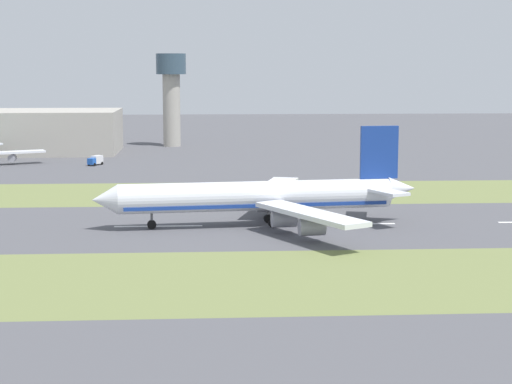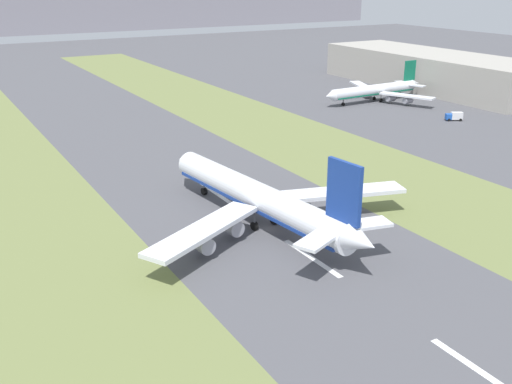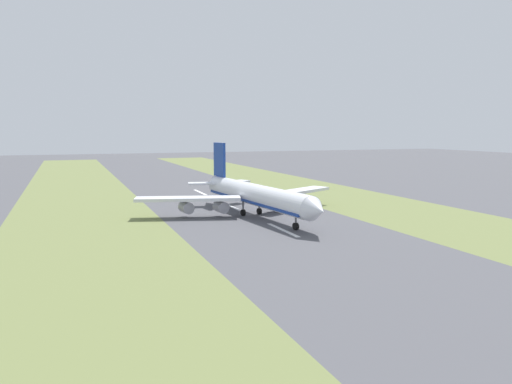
# 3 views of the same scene
# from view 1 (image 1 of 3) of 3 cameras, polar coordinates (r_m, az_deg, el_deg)

# --- Properties ---
(ground_plane) EXTENTS (800.00, 800.00, 0.00)m
(ground_plane) POSITION_cam_1_polar(r_m,az_deg,el_deg) (176.54, 1.45, -2.20)
(ground_plane) COLOR #4C4C51
(grass_median_west) EXTENTS (40.00, 600.00, 0.01)m
(grass_median_west) POSITION_cam_1_polar(r_m,az_deg,el_deg) (132.80, 3.11, -5.79)
(grass_median_west) COLOR olive
(grass_median_west) RESTS_ON ground
(grass_median_east) EXTENTS (40.00, 600.00, 0.01)m
(grass_median_east) POSITION_cam_1_polar(r_m,az_deg,el_deg) (220.79, 0.46, -0.04)
(grass_median_east) COLOR olive
(grass_median_east) RESTS_ON ground
(centreline_dash_mid) EXTENTS (1.20, 18.00, 0.01)m
(centreline_dash_mid) POSITION_cam_1_polar(r_m,az_deg,el_deg) (178.51, 6.41, -2.13)
(centreline_dash_mid) COLOR silver
(centreline_dash_mid) RESTS_ON ground
(centreline_dash_far) EXTENTS (1.20, 18.00, 0.01)m
(centreline_dash_far) POSITION_cam_1_polar(r_m,az_deg,el_deg) (176.18, -6.52, -2.28)
(centreline_dash_far) COLOR silver
(centreline_dash_far) RESTS_ON ground
(airplane_main_jet) EXTENTS (63.76, 67.20, 20.20)m
(airplane_main_jet) POSITION_cam_1_polar(r_m,az_deg,el_deg) (174.89, 0.62, -0.30)
(airplane_main_jet) COLOR silver
(airplane_main_jet) RESTS_ON ground
(control_tower) EXTENTS (12.00, 12.00, 37.21)m
(control_tower) POSITION_cam_1_polar(r_m,az_deg,el_deg) (348.10, -5.67, 6.82)
(control_tower) COLOR #A39E93
(control_tower) RESTS_ON ground
(service_truck) EXTENTS (6.32, 4.82, 3.10)m
(service_truck) POSITION_cam_1_polar(r_m,az_deg,el_deg) (286.10, -10.65, 2.10)
(service_truck) COLOR #1E51B2
(service_truck) RESTS_ON ground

